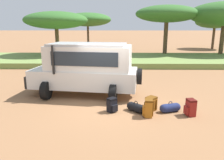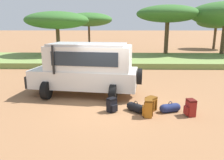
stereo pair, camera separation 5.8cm
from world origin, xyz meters
name	(u,v)px [view 1 (the left image)]	position (x,y,z in m)	size (l,w,h in m)	color
ground_plane	(108,104)	(0.00, 0.00, 0.00)	(320.00, 320.00, 0.00)	#936642
grass_bank	(112,60)	(0.00, 11.13, 0.22)	(120.00, 7.00, 0.44)	olive
safari_vehicle	(87,68)	(-1.04, 1.40, 1.29)	(5.46, 3.17, 2.44)	silver
backpack_beside_front_wheel	(190,108)	(3.07, -1.12, 0.30)	(0.41, 0.41, 0.62)	maroon
backpack_cluster_center	(148,108)	(1.50, -1.23, 0.32)	(0.41, 0.42, 0.65)	#B26619
backpack_near_rear_wheel	(112,105)	(0.19, -0.79, 0.26)	(0.44, 0.45, 0.54)	black
backpack_outermost	(151,104)	(1.70, -0.64, 0.27)	(0.52, 0.52, 0.55)	#B26619
duffel_bag_low_black_case	(136,107)	(1.11, -0.77, 0.17)	(0.68, 0.66, 0.43)	black
duffel_bag_soft_canvas	(170,108)	(2.42, -0.78, 0.16)	(0.84, 0.48, 0.43)	navy
acacia_tree_far_left	(56,20)	(-5.46, 13.25, 3.74)	(6.18, 5.82, 4.60)	brown
acacia_tree_left_mid	(88,20)	(-3.79, 24.89, 4.13)	(6.98, 7.25, 5.14)	brown
acacia_tree_centre_back	(167,14)	(5.49, 14.24, 4.37)	(6.30, 5.46, 5.26)	brown
acacia_tree_far_right	(215,22)	(14.40, 23.36, 3.73)	(5.35, 4.98, 4.61)	brown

